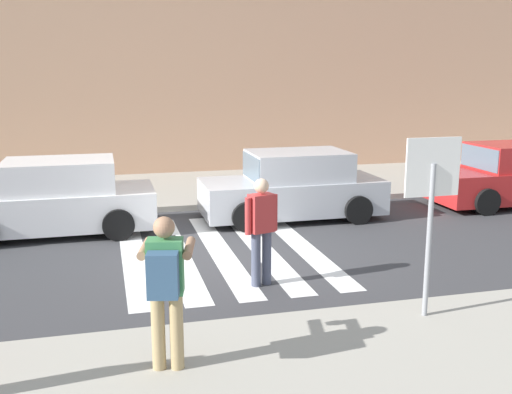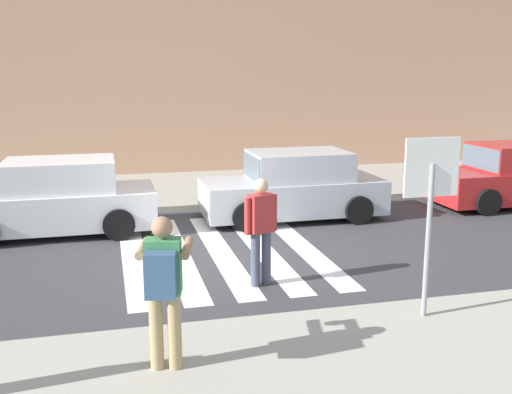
{
  "view_description": "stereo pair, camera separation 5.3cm",
  "coord_description": "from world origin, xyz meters",
  "px_view_note": "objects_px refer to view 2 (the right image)",
  "views": [
    {
      "loc": [
        -2.05,
        -10.47,
        3.38
      ],
      "look_at": [
        0.6,
        -0.2,
        1.1
      ],
      "focal_mm": 42.0,
      "sensor_mm": 36.0,
      "label": 1
    },
    {
      "loc": [
        -2.0,
        -10.48,
        3.38
      ],
      "look_at": [
        0.6,
        -0.2,
        1.1
      ],
      "focal_mm": 42.0,
      "sensor_mm": 36.0,
      "label": 2
    }
  ],
  "objects_px": {
    "stop_sign": "(431,188)",
    "parked_car_silver": "(294,187)",
    "parked_car_white": "(56,199)",
    "pedestrian_crossing": "(261,226)",
    "photographer_with_backpack": "(163,281)"
  },
  "relations": [
    {
      "from": "stop_sign",
      "to": "parked_car_silver",
      "type": "xyz_separation_m",
      "value": [
        0.11,
        6.04,
        -1.15
      ]
    },
    {
      "from": "parked_car_silver",
      "to": "parked_car_white",
      "type": "bearing_deg",
      "value": 180.0
    },
    {
      "from": "stop_sign",
      "to": "pedestrian_crossing",
      "type": "height_order",
      "value": "stop_sign"
    },
    {
      "from": "parked_car_white",
      "to": "parked_car_silver",
      "type": "relative_size",
      "value": 1.0
    },
    {
      "from": "parked_car_white",
      "to": "parked_car_silver",
      "type": "bearing_deg",
      "value": 0.0
    },
    {
      "from": "photographer_with_backpack",
      "to": "stop_sign",
      "type": "bearing_deg",
      "value": 10.4
    },
    {
      "from": "parked_car_white",
      "to": "pedestrian_crossing",
      "type": "bearing_deg",
      "value": -50.31
    },
    {
      "from": "pedestrian_crossing",
      "to": "parked_car_white",
      "type": "xyz_separation_m",
      "value": [
        -3.35,
        4.03,
        -0.25
      ]
    },
    {
      "from": "pedestrian_crossing",
      "to": "parked_car_silver",
      "type": "xyz_separation_m",
      "value": [
        1.84,
        4.03,
        -0.25
      ]
    },
    {
      "from": "photographer_with_backpack",
      "to": "parked_car_white",
      "type": "xyz_separation_m",
      "value": [
        -1.58,
        6.68,
        -0.44
      ]
    },
    {
      "from": "pedestrian_crossing",
      "to": "parked_car_silver",
      "type": "relative_size",
      "value": 0.42
    },
    {
      "from": "parked_car_white",
      "to": "parked_car_silver",
      "type": "height_order",
      "value": "same"
    },
    {
      "from": "stop_sign",
      "to": "photographer_with_backpack",
      "type": "xyz_separation_m",
      "value": [
        -3.5,
        -0.64,
        -0.71
      ]
    },
    {
      "from": "stop_sign",
      "to": "pedestrian_crossing",
      "type": "bearing_deg",
      "value": 130.76
    },
    {
      "from": "pedestrian_crossing",
      "to": "photographer_with_backpack",
      "type": "bearing_deg",
      "value": -123.73
    }
  ]
}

